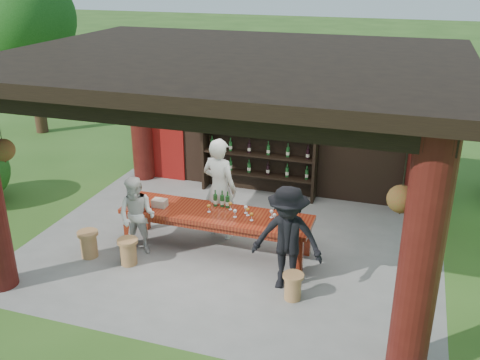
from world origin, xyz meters
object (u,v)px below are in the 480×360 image
(host, at_px, (220,188))
(guest_woman, at_px, (137,216))
(stool_far_left, at_px, (89,243))
(napkin_basket, at_px, (160,203))
(guest_man, at_px, (287,239))
(wine_shelf, at_px, (259,145))
(stool_near_left, at_px, (128,251))
(stool_near_right, at_px, (293,286))
(tasting_table, at_px, (216,218))

(host, relative_size, guest_woman, 1.36)
(stool_far_left, distance_m, napkin_basket, 1.43)
(stool_far_left, bearing_deg, guest_woman, 29.07)
(host, height_order, guest_man, host)
(wine_shelf, relative_size, stool_far_left, 5.29)
(host, bearing_deg, wine_shelf, -79.15)
(wine_shelf, height_order, host, wine_shelf)
(wine_shelf, distance_m, stool_near_left, 3.95)
(stool_near_right, bearing_deg, tasting_table, 147.09)
(guest_woman, height_order, napkin_basket, guest_woman)
(stool_near_left, relative_size, guest_man, 0.27)
(wine_shelf, xyz_separation_m, stool_far_left, (-2.06, -3.63, -0.88))
(host, bearing_deg, guest_man, 154.82)
(stool_near_right, distance_m, guest_man, 0.73)
(host, relative_size, guest_man, 1.11)
(stool_near_left, height_order, guest_man, guest_man)
(stool_near_left, bearing_deg, guest_man, 3.39)
(stool_near_right, distance_m, guest_woman, 3.05)
(guest_woman, distance_m, guest_man, 2.80)
(stool_near_right, distance_m, stool_far_left, 3.73)
(stool_near_right, distance_m, napkin_basket, 2.95)
(stool_far_left, relative_size, guest_woman, 0.34)
(stool_near_left, bearing_deg, napkin_basket, 75.81)
(napkin_basket, bearing_deg, guest_man, -15.24)
(stool_near_right, height_order, stool_far_left, stool_far_left)
(wine_shelf, bearing_deg, guest_man, -66.93)
(stool_near_right, bearing_deg, stool_near_left, 177.34)
(host, relative_size, napkin_basket, 7.46)
(tasting_table, distance_m, napkin_basket, 1.07)
(stool_near_right, relative_size, guest_man, 0.25)
(tasting_table, xyz_separation_m, host, (-0.13, 0.56, 0.34))
(stool_near_left, bearing_deg, guest_woman, 93.39)
(wine_shelf, height_order, guest_woman, wine_shelf)
(wine_shelf, relative_size, stool_near_right, 5.94)
(stool_near_right, relative_size, host, 0.22)
(stool_far_left, height_order, host, host)
(host, distance_m, napkin_basket, 1.14)
(wine_shelf, xyz_separation_m, stool_near_right, (1.66, -3.77, -0.91))
(stool_near_right, xyz_separation_m, napkin_basket, (-2.72, 0.99, 0.59))
(tasting_table, height_order, guest_man, guest_man)
(tasting_table, bearing_deg, guest_man, -27.68)
(wine_shelf, height_order, stool_far_left, wine_shelf)
(stool_far_left, bearing_deg, stool_near_right, -2.24)
(host, bearing_deg, guest_woman, 56.79)
(guest_woman, height_order, guest_man, guest_man)
(wine_shelf, distance_m, stool_near_right, 4.22)
(tasting_table, height_order, stool_far_left, tasting_table)
(guest_woman, distance_m, napkin_basket, 0.49)
(wine_shelf, bearing_deg, tasting_table, -90.03)
(guest_man, bearing_deg, stool_near_left, -178.01)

